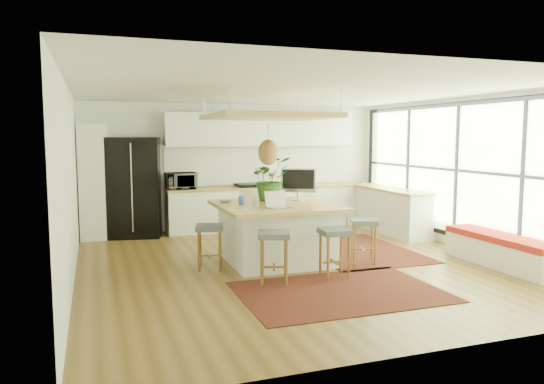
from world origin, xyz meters
name	(u,v)px	position (x,y,z in m)	size (l,w,h in m)	color
floor	(294,264)	(0.00, 0.00, 0.00)	(7.00, 7.00, 0.00)	brown
ceiling	(295,90)	(0.00, 0.00, 2.70)	(7.00, 7.00, 0.00)	white
wall_back	(235,166)	(0.00, 3.50, 1.35)	(6.50, 6.50, 0.00)	white
wall_front	(438,209)	(0.00, -3.50, 1.35)	(6.50, 6.50, 0.00)	white
wall_left	(70,185)	(-3.25, 0.00, 1.35)	(7.00, 7.00, 0.00)	white
wall_right	(466,174)	(3.25, 0.00, 1.35)	(7.00, 7.00, 0.00)	white
window_wall	(465,171)	(3.22, 0.00, 1.40)	(0.10, 6.20, 2.60)	black
pantry	(93,182)	(-2.95, 3.18, 1.12)	(0.55, 0.60, 2.25)	white
back_counter_base	(264,208)	(0.55, 3.18, 0.44)	(4.20, 0.60, 0.88)	white
back_counter_top	(264,187)	(0.55, 3.18, 0.90)	(4.24, 0.64, 0.05)	#AD893D
backsplash	(260,166)	(0.55, 3.48, 1.35)	(4.20, 0.02, 0.80)	white
upper_cabinets	(262,130)	(0.55, 3.32, 2.15)	(4.20, 0.34, 0.70)	white
range	(253,206)	(0.30, 3.18, 0.50)	(0.76, 0.62, 1.00)	#A5A5AA
right_counter_base	(388,210)	(2.93, 2.00, 0.44)	(0.60, 2.50, 0.88)	white
right_counter_top	(388,189)	(2.93, 2.00, 0.90)	(0.64, 2.54, 0.05)	#AD893D
window_bench	(501,251)	(2.95, -1.20, 0.25)	(0.52, 2.00, 0.50)	white
ceiling_panel	(268,133)	(-0.30, 0.40, 2.05)	(1.86, 1.86, 0.80)	#AD893D
rug_near	(340,292)	(0.01, -1.56, 0.01)	(2.60, 1.80, 0.01)	black
rug_right	(355,250)	(1.37, 0.53, 0.01)	(1.80, 2.60, 0.01)	black
fridge	(134,191)	(-2.18, 3.16, 0.93)	(0.99, 0.77, 1.99)	black
island	(277,233)	(-0.20, 0.27, 0.47)	(1.85, 1.85, 0.93)	#AD893D
stool_near_left	(274,258)	(-0.65, -0.88, 0.35)	(0.42, 0.42, 0.72)	#4D5255
stool_near_right	(335,253)	(0.26, -0.88, 0.35)	(0.41, 0.41, 0.70)	#4D5255
stool_right_front	(363,241)	(1.06, -0.29, 0.35)	(0.41, 0.41, 0.70)	#4D5255
stool_right_back	(336,229)	(1.11, 0.80, 0.35)	(0.39, 0.39, 0.66)	#4D5255
stool_left_side	(210,246)	(-1.33, 0.14, 0.35)	(0.40, 0.40, 0.68)	#4D5255
laptop	(280,200)	(-0.31, -0.17, 1.05)	(0.36, 0.38, 0.27)	#A5A5AA
monitor	(298,185)	(0.30, 0.59, 1.19)	(0.59, 0.21, 0.55)	#A5A5AA
microwave	(181,179)	(-1.25, 3.19, 1.13)	(0.61, 0.34, 0.41)	#A5A5AA
island_plant	(270,183)	(-0.16, 0.73, 1.22)	(0.67, 0.74, 0.58)	#1E4C19
island_bowl	(226,201)	(-0.91, 0.77, 0.96)	(0.21, 0.21, 0.05)	silver
island_bottle_0	(242,199)	(-0.75, 0.37, 1.03)	(0.07, 0.07, 0.19)	blue
island_bottle_1	(256,200)	(-0.60, 0.12, 1.03)	(0.07, 0.07, 0.19)	silver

